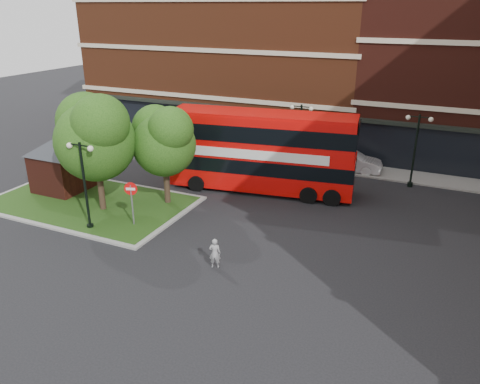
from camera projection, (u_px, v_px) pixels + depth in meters
The scene contains 15 objects.
ground at pixel (173, 251), 23.78m from camera, with size 120.00×120.00×0.00m, color black.
pavement_far at pixel (282, 159), 37.69m from camera, with size 44.00×3.00×0.12m, color slate.
terrace_far_left at pixel (232, 57), 44.53m from camera, with size 26.00×12.00×14.00m, color brown.
traffic_island at pixel (90, 203), 29.37m from camera, with size 12.60×7.60×0.15m.
kiosk at pixel (60, 158), 30.53m from camera, with size 6.51×6.51×3.60m.
tree_island_west at pixel (94, 133), 26.71m from camera, with size 5.40×4.71×7.21m.
tree_island_east at pixel (163, 138), 27.85m from camera, with size 4.46×3.90×6.29m.
lamp_island at pixel (84, 182), 25.01m from camera, with size 1.72×0.36×5.00m.
lamp_far_left at pixel (300, 134), 34.21m from camera, with size 1.72×0.36×5.00m.
lamp_far_right at pixel (415, 147), 31.13m from camera, with size 1.72×0.36×5.00m.
bus at pixel (262, 146), 30.50m from camera, with size 12.38×4.49×4.62m.
woman at pixel (215, 253), 21.99m from camera, with size 0.55×0.36×1.51m, color gray.
car_silver at pixel (221, 146), 39.09m from camera, with size 1.60×3.98×1.35m, color #B2B5B9.
car_white at pixel (349, 161), 34.90m from camera, with size 1.65×4.73×1.56m, color white.
no_entry_sign at pixel (131, 195), 25.69m from camera, with size 0.71×0.29×2.64m.
Camera 1 is at (11.80, -17.66, 11.62)m, focal length 35.00 mm.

